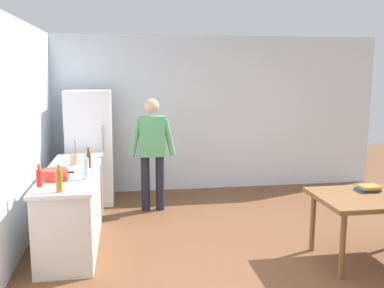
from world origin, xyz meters
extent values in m
plane|color=brown|center=(0.00, 0.00, 0.00)|extent=(14.00, 14.00, 0.00)
cube|color=silver|center=(0.00, 3.00, 1.35)|extent=(6.40, 0.12, 2.70)
cube|color=silver|center=(-2.60, 0.20, 1.35)|extent=(0.12, 5.60, 2.70)
cube|color=beige|center=(-2.00, 0.80, 0.43)|extent=(0.60, 2.12, 0.86)
cube|color=silver|center=(-2.00, 0.80, 0.88)|extent=(0.64, 2.20, 0.04)
cube|color=white|center=(-1.90, 2.40, 0.90)|extent=(0.70, 0.64, 1.80)
cylinder|color=#B2B2B7|center=(-1.68, 2.06, 1.10)|extent=(0.02, 0.02, 0.40)
cylinder|color=#1E1E2D|center=(-1.06, 1.85, 0.42)|extent=(0.13, 0.13, 0.84)
cylinder|color=#1E1E2D|center=(-0.84, 1.85, 0.42)|extent=(0.13, 0.13, 0.84)
cube|color=#519960|center=(-0.95, 1.85, 1.14)|extent=(0.38, 0.22, 0.60)
sphere|color=tan|center=(-0.95, 1.85, 1.59)|extent=(0.22, 0.22, 0.22)
cylinder|color=#519960|center=(-1.20, 1.81, 1.12)|extent=(0.20, 0.09, 0.55)
cylinder|color=#519960|center=(-0.70, 1.81, 1.12)|extent=(0.20, 0.09, 0.55)
cube|color=brown|center=(1.40, -0.30, 0.72)|extent=(1.40, 0.90, 0.05)
cylinder|color=brown|center=(0.80, -0.65, 0.35)|extent=(0.06, 0.06, 0.70)
cylinder|color=brown|center=(0.80, 0.05, 0.35)|extent=(0.06, 0.06, 0.70)
cylinder|color=red|center=(-2.12, 0.34, 0.96)|extent=(0.28, 0.28, 0.12)
cube|color=black|center=(-2.29, 0.34, 0.98)|extent=(0.06, 0.03, 0.02)
cube|color=black|center=(-1.95, 0.34, 0.98)|extent=(0.06, 0.03, 0.02)
cylinder|color=tan|center=(-2.00, 1.10, 0.97)|extent=(0.11, 0.11, 0.14)
cylinder|color=olive|center=(-1.98, 1.11, 1.11)|extent=(0.02, 0.05, 0.22)
cylinder|color=olive|center=(-1.98, 1.09, 1.11)|extent=(0.02, 0.04, 0.22)
cylinder|color=#996619|center=(-2.00, -0.17, 1.01)|extent=(0.06, 0.06, 0.22)
cylinder|color=#996619|center=(-2.00, -0.17, 1.15)|extent=(0.03, 0.03, 0.06)
cylinder|color=#5B3314|center=(-1.80, 0.90, 1.00)|extent=(0.06, 0.06, 0.20)
cylinder|color=#5B3314|center=(-1.80, 0.90, 1.13)|extent=(0.02, 0.02, 0.06)
cylinder|color=silver|center=(-1.78, 0.32, 1.02)|extent=(0.07, 0.07, 0.24)
cylinder|color=silver|center=(-1.78, 0.32, 1.17)|extent=(0.03, 0.03, 0.06)
cylinder|color=#B22319|center=(-2.24, 0.07, 0.99)|extent=(0.06, 0.06, 0.18)
cylinder|color=#B22319|center=(-2.24, 0.07, 1.11)|extent=(0.02, 0.02, 0.06)
cube|color=#284C8E|center=(1.36, -0.12, 0.77)|extent=(0.25, 0.16, 0.03)
cube|color=orange|center=(1.37, -0.14, 0.80)|extent=(0.21, 0.17, 0.03)
camera|label=1|loc=(-1.34, -4.45, 2.08)|focal=40.07mm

